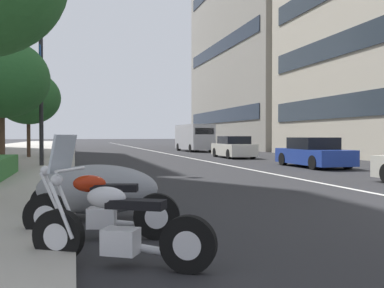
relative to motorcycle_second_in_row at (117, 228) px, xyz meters
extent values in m
cube|color=#A39E93|center=(30.41, 5.87, -0.36)|extent=(160.00, 10.86, 0.15)
cube|color=silver|center=(35.41, -6.82, -0.43)|extent=(110.00, 0.16, 0.01)
cylinder|color=black|center=(0.35, 0.63, -0.13)|extent=(0.41, 0.59, 0.61)
cylinder|color=silver|center=(0.35, 0.63, -0.13)|extent=(0.26, 0.33, 0.31)
cylinder|color=black|center=(-0.41, -0.70, -0.13)|extent=(0.41, 0.59, 0.61)
cylinder|color=silver|center=(-0.41, -0.70, -0.13)|extent=(0.26, 0.33, 0.31)
cube|color=silver|center=(-0.03, -0.04, -0.14)|extent=(0.41, 0.46, 0.28)
cube|color=black|center=(-0.11, -0.19, 0.27)|extent=(0.51, 0.66, 0.10)
ellipsoid|color=#B2B2B7|center=(0.06, 0.11, 0.33)|extent=(0.44, 0.52, 0.24)
cylinder|color=silver|center=(0.25, 0.59, 0.18)|extent=(0.20, 0.30, 0.64)
cylinder|color=silver|center=(0.38, 0.52, 0.18)|extent=(0.20, 0.30, 0.64)
cylinder|color=silver|center=(0.28, 0.49, 0.63)|extent=(0.54, 0.33, 0.04)
sphere|color=silver|center=(0.36, 0.65, 0.51)|extent=(0.14, 0.14, 0.14)
cube|color=#B2BCC6|center=(0.32, 0.58, 0.81)|extent=(0.44, 0.32, 0.44)
cylinder|color=silver|center=(-0.04, -0.35, -0.25)|extent=(0.42, 0.64, 0.16)
cylinder|color=black|center=(1.53, 0.82, -0.11)|extent=(0.29, 0.65, 0.64)
cylinder|color=silver|center=(1.53, 0.82, -0.11)|extent=(0.21, 0.35, 0.32)
cylinder|color=black|center=(1.11, -0.65, -0.11)|extent=(0.29, 0.65, 0.64)
cylinder|color=silver|center=(1.11, -0.65, -0.11)|extent=(0.21, 0.35, 0.32)
cube|color=silver|center=(1.32, 0.09, -0.13)|extent=(0.35, 0.44, 0.28)
cube|color=black|center=(1.27, -0.09, 0.29)|extent=(0.39, 0.68, 0.10)
ellipsoid|color=#991E0A|center=(1.37, 0.25, 0.35)|extent=(0.36, 0.51, 0.24)
cylinder|color=silver|center=(1.44, 0.77, 0.20)|extent=(0.13, 0.32, 0.64)
cylinder|color=silver|center=(1.58, 0.73, 0.20)|extent=(0.13, 0.32, 0.64)
cylinder|color=silver|center=(1.49, 0.67, 0.65)|extent=(0.59, 0.20, 0.04)
sphere|color=silver|center=(1.54, 0.84, 0.53)|extent=(0.14, 0.14, 0.14)
cylinder|color=silver|center=(1.38, -0.22, -0.24)|extent=(0.27, 0.68, 0.16)
ellipsoid|color=gray|center=(2.78, 0.07, 0.09)|extent=(1.24, 2.21, 0.86)
cylinder|color=black|center=(2.96, 0.89, -0.13)|extent=(0.24, 0.61, 0.60)
cube|color=navy|center=(12.71, -10.23, 0.06)|extent=(4.36, 1.88, 0.69)
cube|color=black|center=(12.76, -10.23, 0.67)|extent=(2.07, 1.69, 0.54)
cylinder|color=black|center=(14.15, -9.43, -0.12)|extent=(0.62, 0.23, 0.62)
cylinder|color=black|center=(14.12, -11.07, -0.12)|extent=(0.62, 0.23, 0.62)
cylinder|color=black|center=(11.30, -9.38, -0.12)|extent=(0.62, 0.23, 0.62)
cylinder|color=black|center=(11.27, -11.02, -0.12)|extent=(0.62, 0.23, 0.62)
cube|color=beige|center=(21.67, -9.71, 0.11)|extent=(4.48, 1.87, 0.78)
cube|color=black|center=(21.57, -9.71, 0.75)|extent=(2.27, 1.66, 0.50)
cylinder|color=black|center=(23.15, -8.96, -0.12)|extent=(0.63, 0.24, 0.62)
cylinder|color=black|center=(23.11, -10.54, -0.12)|extent=(0.63, 0.24, 0.62)
cylinder|color=black|center=(20.23, -8.88, -0.12)|extent=(0.63, 0.24, 0.62)
cylinder|color=black|center=(20.19, -10.46, -0.12)|extent=(0.63, 0.24, 0.62)
cube|color=#B7B7BC|center=(33.58, -10.37, 0.93)|extent=(6.18, 2.24, 2.28)
cube|color=black|center=(30.54, -10.46, 1.43)|extent=(0.09, 1.73, 0.56)
cylinder|color=black|center=(35.63, -9.38, -0.07)|extent=(0.73, 0.28, 0.72)
cylinder|color=black|center=(35.68, -11.24, -0.07)|extent=(0.73, 0.28, 0.72)
cylinder|color=black|center=(31.47, -9.50, -0.07)|extent=(0.73, 0.28, 0.72)
cylinder|color=black|center=(31.52, -11.36, -0.07)|extent=(0.73, 0.28, 0.72)
cylinder|color=#232326|center=(15.11, 1.86, 3.98)|extent=(0.18, 0.18, 8.53)
cube|color=#194C99|center=(14.76, 1.86, 4.38)|extent=(0.56, 0.03, 1.10)
cube|color=#194C99|center=(15.46, 1.86, 4.38)|extent=(0.56, 0.03, 1.10)
cylinder|color=#473323|center=(14.13, 3.31, 0.83)|extent=(0.22, 0.22, 2.22)
ellipsoid|color=#265B28|center=(14.13, 3.31, 3.37)|extent=(3.82, 3.82, 3.25)
cylinder|color=#473323|center=(23.22, 3.18, 0.82)|extent=(0.22, 0.22, 2.20)
ellipsoid|color=#265B28|center=(23.22, 3.18, 3.38)|extent=(3.87, 3.87, 3.29)
cube|color=#2D3842|center=(15.72, -16.04, 2.92)|extent=(23.77, 0.08, 1.50)
cube|color=#2D3842|center=(15.72, -16.04, 6.93)|extent=(23.77, 0.08, 1.50)
cube|color=#232D3D|center=(42.67, -16.04, 3.33)|extent=(22.51, 0.08, 1.50)
cube|color=#232D3D|center=(42.67, -16.04, 11.43)|extent=(22.51, 0.08, 1.50)
camera|label=1|loc=(-4.69, 0.45, 1.01)|focal=39.69mm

